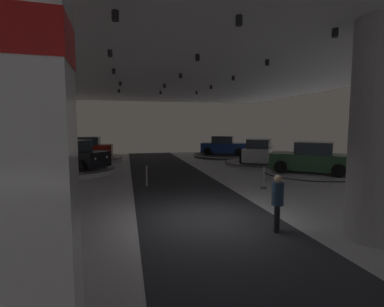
% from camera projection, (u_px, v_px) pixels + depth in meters
% --- Properties ---
extents(ground, '(24.00, 44.00, 0.06)m').
position_uv_depth(ground, '(209.00, 220.00, 8.70)').
color(ground, silver).
extents(ceiling_with_spotlights, '(24.00, 44.00, 0.39)m').
position_uv_depth(ceiling_with_spotlights, '(210.00, 36.00, 8.15)').
color(ceiling_with_spotlights, silver).
extents(column_right, '(1.25, 1.25, 5.50)m').
position_uv_depth(column_right, '(377.00, 132.00, 6.94)').
color(column_right, '#ADADB2').
rests_on(column_right, ground).
extents(brand_sign_pylon, '(1.29, 0.69, 4.31)m').
position_uv_depth(brand_sign_pylon, '(4.00, 209.00, 2.29)').
color(brand_sign_pylon, slate).
rests_on(brand_sign_pylon, ground).
extents(display_platform_deep_right, '(5.86, 5.86, 0.25)m').
position_uv_depth(display_platform_deep_right, '(224.00, 155.00, 26.35)').
color(display_platform_deep_right, '#333338').
rests_on(display_platform_deep_right, ground).
extents(display_car_deep_right, '(4.56, 3.56, 1.71)m').
position_uv_depth(display_car_deep_right, '(224.00, 146.00, 26.27)').
color(display_car_deep_right, navy).
rests_on(display_car_deep_right, display_platform_deep_right).
extents(display_platform_far_left, '(4.78, 4.78, 0.33)m').
position_uv_depth(display_platform_far_left, '(74.00, 170.00, 17.07)').
color(display_platform_far_left, silver).
rests_on(display_platform_far_left, ground).
extents(display_car_far_left, '(4.46, 3.91, 1.71)m').
position_uv_depth(display_car_far_left, '(73.00, 156.00, 17.00)').
color(display_car_far_left, black).
rests_on(display_car_far_left, display_platform_far_left).
extents(display_platform_mid_right, '(5.10, 5.10, 0.31)m').
position_uv_depth(display_platform_mid_right, '(310.00, 175.00, 15.63)').
color(display_platform_mid_right, '#B7B7BC').
rests_on(display_platform_mid_right, ground).
extents(display_car_mid_right, '(4.33, 4.14, 1.71)m').
position_uv_depth(display_car_mid_right, '(311.00, 159.00, 15.53)').
color(display_car_mid_right, '#2D5638').
rests_on(display_car_mid_right, display_platform_mid_right).
extents(display_platform_far_right, '(5.07, 5.07, 0.24)m').
position_uv_depth(display_platform_far_right, '(259.00, 163.00, 20.74)').
color(display_platform_far_right, '#B7B7BC').
rests_on(display_platform_far_right, ground).
extents(display_car_far_right, '(3.86, 4.48, 1.71)m').
position_uv_depth(display_car_far_right, '(259.00, 152.00, 20.63)').
color(display_car_far_right, silver).
rests_on(display_car_far_right, display_platform_far_right).
extents(display_platform_deep_left, '(5.84, 5.84, 0.31)m').
position_uv_depth(display_platform_deep_left, '(86.00, 159.00, 22.92)').
color(display_platform_deep_left, '#B7B7BC').
rests_on(display_platform_deep_left, ground).
extents(display_car_deep_left, '(4.29, 2.33, 1.71)m').
position_uv_depth(display_car_deep_left, '(86.00, 148.00, 22.84)').
color(display_car_deep_left, maroon).
rests_on(display_car_deep_left, display_platform_deep_left).
extents(visitor_walking_near, '(0.32, 0.32, 1.59)m').
position_uv_depth(visitor_walking_near, '(278.00, 199.00, 7.59)').
color(visitor_walking_near, black).
rests_on(visitor_walking_near, ground).
extents(stanchion_a, '(0.28, 0.28, 1.01)m').
position_uv_depth(stanchion_a, '(147.00, 179.00, 13.40)').
color(stanchion_a, '#333338').
rests_on(stanchion_a, ground).
extents(stanchion_b, '(0.28, 0.28, 1.01)m').
position_uv_depth(stanchion_b, '(264.00, 180.00, 13.00)').
color(stanchion_b, '#333338').
rests_on(stanchion_b, ground).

